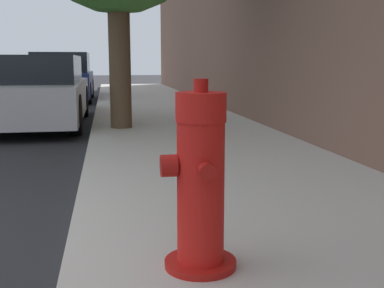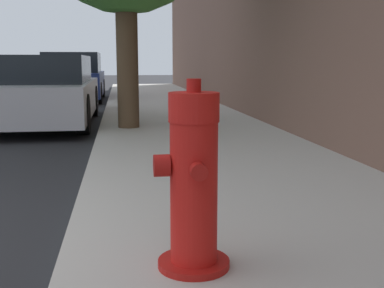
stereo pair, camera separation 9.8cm
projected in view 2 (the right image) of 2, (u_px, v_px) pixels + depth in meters
name	position (u px, v px, depth m)	size (l,w,h in m)	color
sidewalk_slab	(299.00, 247.00, 2.88)	(2.77, 40.00, 0.14)	#B7B2A8
fire_hydrant	(193.00, 184.00, 2.37)	(0.38, 0.37, 0.94)	#A91511
parked_car_near	(42.00, 91.00, 8.84)	(1.84, 4.39, 1.27)	#B7B7BC
parked_car_mid	(74.00, 78.00, 14.37)	(1.71, 3.89, 1.42)	navy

